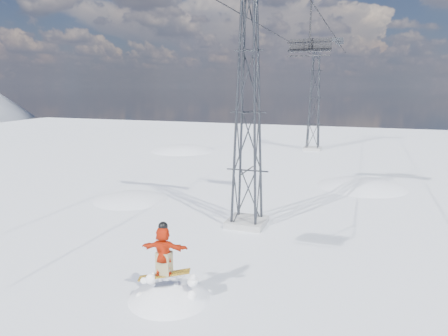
{
  "coord_description": "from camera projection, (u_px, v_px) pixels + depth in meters",
  "views": [
    {
      "loc": [
        5.94,
        -9.89,
        6.67
      ],
      "look_at": [
        0.68,
        4.99,
        3.43
      ],
      "focal_mm": 32.0,
      "sensor_mm": 36.0,
      "label": 1
    }
  ],
  "objects": [
    {
      "name": "snow_terrain",
      "position": [
        227.0,
        272.0,
        35.51
      ],
      "size": [
        39.0,
        37.0,
        22.0
      ],
      "color": "white",
      "rests_on": "ground"
    },
    {
      "name": "lift_tower_near",
      "position": [
        248.0,
        113.0,
        18.44
      ],
      "size": [
        5.2,
        1.8,
        11.43
      ],
      "color": "#999999",
      "rests_on": "ground"
    },
    {
      "name": "lift_tower_far",
      "position": [
        315.0,
        98.0,
        41.53
      ],
      "size": [
        5.2,
        1.8,
        11.43
      ],
      "color": "#999999",
      "rests_on": "ground"
    },
    {
      "name": "lift_chair_mid",
      "position": [
        310.0,
        46.0,
        20.45
      ],
      "size": [
        2.17,
        0.62,
        2.69
      ],
      "color": "black",
      "rests_on": "ground"
    },
    {
      "name": "haul_cables",
      "position": [
        294.0,
        26.0,
        27.98
      ],
      "size": [
        4.46,
        51.0,
        0.06
      ],
      "color": "black",
      "rests_on": "ground"
    },
    {
      "name": "ground",
      "position": [
        150.0,
        305.0,
        12.41
      ],
      "size": [
        120.0,
        120.0,
        0.0
      ],
      "primitive_type": "plane",
      "color": "white",
      "rests_on": "ground"
    }
  ]
}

